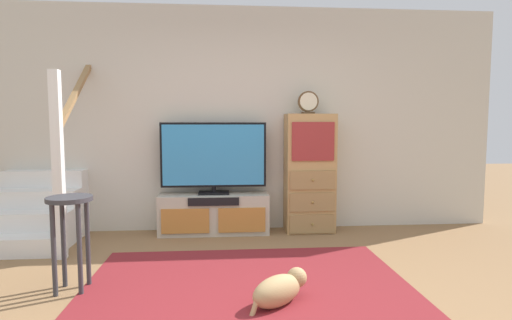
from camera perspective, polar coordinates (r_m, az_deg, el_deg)
back_wall at (r=5.04m, az=-2.51°, el=5.68°), size 6.40×0.12×2.70m
area_rug at (r=3.43m, az=-1.20°, el=-16.99°), size 2.60×1.80×0.01m
media_console at (r=4.89m, az=-5.89°, el=-7.50°), size 1.29×0.38×0.47m
television at (r=4.81m, az=-5.96°, el=0.53°), size 1.24×0.22×0.84m
side_cabinet at (r=4.93m, az=7.50°, el=-1.86°), size 0.58×0.38×1.41m
desk_clock at (r=4.88m, az=7.32°, el=7.99°), size 0.24×0.08×0.27m
staircase at (r=5.28m, az=-27.50°, el=-5.61°), size 1.00×1.36×2.20m
bar_stool_near at (r=3.47m, az=-24.55°, el=-7.84°), size 0.34×0.34×0.74m
dog at (r=3.06m, az=3.37°, el=-17.58°), size 0.47×0.43×0.23m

